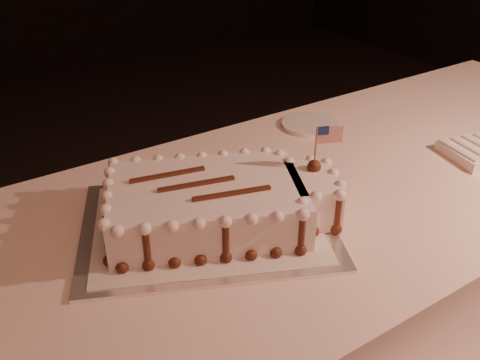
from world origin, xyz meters
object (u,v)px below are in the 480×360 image
banquet_table (283,320)px  sheet_cake (220,203)px  cake_board (207,225)px  side_plate (310,125)px

banquet_table → sheet_cake: sheet_cake is taller
banquet_table → cake_board: 0.43m
cake_board → banquet_table: bearing=23.3°
side_plate → sheet_cake: bearing=-149.5°
cake_board → side_plate: (0.49, 0.26, 0.00)m
cake_board → sheet_cake: sheet_cake is taller
cake_board → sheet_cake: (0.02, -0.01, 0.05)m
side_plate → banquet_table: bearing=-136.3°
banquet_table → sheet_cake: size_ratio=4.80×
cake_board → side_plate: side_plate is taller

